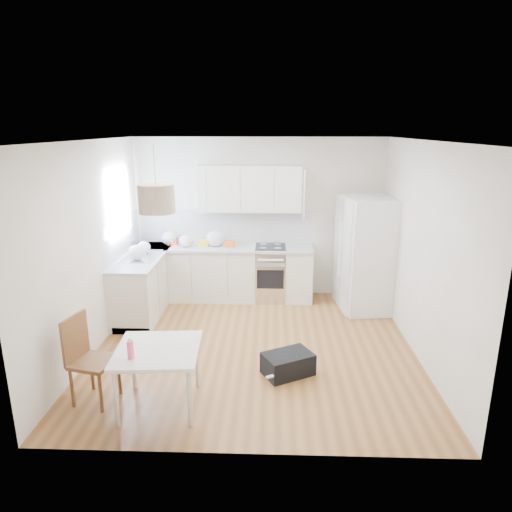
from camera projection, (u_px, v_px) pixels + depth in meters
The scene contains 29 objects.
floor at pixel (255, 346), 6.15m from camera, with size 4.20×4.20×0.00m, color brown.
ceiling at pixel (254, 140), 5.41m from camera, with size 4.20×4.20×0.00m, color white.
wall_back at pixel (259, 218), 7.80m from camera, with size 4.20×4.20×0.00m, color beige.
wall_left at pixel (91, 248), 5.85m from camera, with size 4.20×4.20×0.00m, color beige.
wall_right at pixel (422, 251), 5.71m from camera, with size 4.20×4.20×0.00m, color beige.
window_glassblock at pixel (119, 203), 6.85m from camera, with size 0.02×1.00×1.00m, color #BFE0F9.
cabinets_back at pixel (224, 274), 7.78m from camera, with size 3.00×0.60×0.88m, color beige.
cabinets_left at pixel (144, 285), 7.25m from camera, with size 0.60×1.80×0.88m, color beige.
counter_back at pixel (223, 248), 7.66m from camera, with size 3.02×0.64×0.04m, color #A1A3A5.
counter_left at pixel (143, 257), 7.12m from camera, with size 0.64×1.82×0.04m, color #A1A3A5.
backsplash_back at pixel (224, 226), 7.85m from camera, with size 3.00×0.01×0.58m, color white.
backsplash_left at pixel (122, 237), 7.04m from camera, with size 0.01×1.80×0.58m, color white.
upper_cabinets at pixel (250, 189), 7.51m from camera, with size 1.70×0.32×0.75m, color beige.
range_oven at pixel (270, 274), 7.75m from camera, with size 0.50×0.61×0.88m, color silver, non-canonical shape.
sink at pixel (142, 257), 7.07m from camera, with size 0.50×0.80×0.16m, color silver, non-canonical shape.
refrigerator at pixel (367, 254), 7.23m from camera, with size 0.87×0.91×1.82m, color white, non-canonical shape.
dining_table at pixel (158, 355), 4.69m from camera, with size 0.90×0.90×0.67m.
dining_chair at pixel (94, 360), 4.81m from camera, with size 0.41×0.41×0.96m, color #532E18, non-canonical shape.
drink_bottle at pixel (130, 348), 4.44m from camera, with size 0.06×0.06×0.22m, color #EE426E.
gym_bag at pixel (288, 364), 5.44m from camera, with size 0.57×0.37×0.26m, color black.
pendant_lamp at pixel (156, 199), 4.44m from camera, with size 0.36×0.36×0.28m, color beige.
grocery_bag_a at pixel (169, 238), 7.74m from camera, with size 0.25×0.21×0.23m, color silver.
grocery_bag_b at pixel (186, 241), 7.59m from camera, with size 0.22×0.19×0.20m, color silver.
grocery_bag_c at pixel (215, 239), 7.63m from camera, with size 0.30×0.25×0.27m, color silver.
grocery_bag_d at pixel (144, 247), 7.24m from camera, with size 0.21×0.18×0.19m, color silver.
grocery_bag_e at pixel (137, 253), 6.84m from camera, with size 0.26×0.22×0.24m, color silver.
snack_orange at pixel (229, 244), 7.61m from camera, with size 0.15×0.10×0.11m, color #D94F13.
snack_yellow at pixel (203, 243), 7.65m from camera, with size 0.17×0.10×0.11m, color yellow.
snack_red at pixel (173, 241), 7.75m from camera, with size 0.17×0.11×0.12m, color red.
Camera 1 is at (0.21, -5.58, 2.85)m, focal length 32.00 mm.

